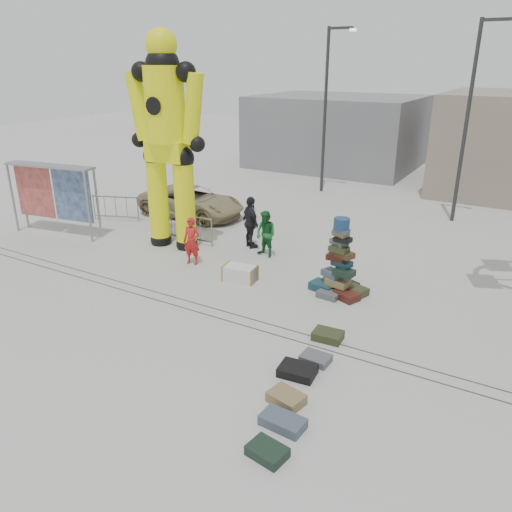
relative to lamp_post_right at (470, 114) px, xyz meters
The scene contains 23 objects.
ground 14.09m from the lamp_post_right, 103.39° to the right, with size 90.00×90.00×0.00m, color #9E9E99.
track_line_near 13.54m from the lamp_post_right, 104.01° to the right, with size 40.00×0.04×0.01m, color #47443F.
track_line_far 13.18m from the lamp_post_right, 104.46° to the right, with size 40.00×0.04×0.01m, color #47443F.
building_left 13.00m from the lamp_post_right, 135.30° to the left, with size 10.00×8.00×4.40m, color gray.
lamp_post_right is the anchor object (origin of this frame).
lamp_post_left 7.28m from the lamp_post_right, 164.05° to the left, with size 1.41×0.25×8.00m.
suitcase_tower 10.17m from the lamp_post_right, 100.38° to the right, with size 1.77×1.48×2.34m.
crash_test_dummy 12.08m from the lamp_post_right, 134.87° to the right, with size 3.08×1.35×7.72m.
banner_scaffold 16.75m from the lamp_post_right, 143.77° to the right, with size 3.89×1.26×2.78m.
steamer_trunk 11.83m from the lamp_post_right, 115.13° to the right, with size 1.02×0.59×0.48m, color silver.
row_case_0 12.74m from the lamp_post_right, 94.39° to the right, with size 0.73×0.53×0.21m, color #323C1E.
row_case_1 13.74m from the lamp_post_right, 93.39° to the right, with size 0.66×0.50×0.17m, color #57595F.
row_case_2 14.39m from the lamp_post_right, 93.80° to the right, with size 0.80×0.59×0.21m, color black.
row_case_3 15.31m from the lamp_post_right, 92.67° to the right, with size 0.71×0.52×0.22m, color olive.
row_case_4 15.93m from the lamp_post_right, 91.58° to the right, with size 0.85×0.48×0.21m, color #465564.
row_case_5 16.72m from the lamp_post_right, 91.07° to the right, with size 0.68×0.49×0.19m, color #192D21.
barricade_dummy_a 15.15m from the lamp_post_right, 150.03° to the right, with size 2.00×0.10×1.10m, color gray, non-canonical shape.
barricade_dummy_b 12.96m from the lamp_post_right, 140.95° to the right, with size 2.00×0.10×1.10m, color gray, non-canonical shape.
barricade_dummy_c 12.11m from the lamp_post_right, 135.90° to the right, with size 2.00×0.10×1.10m, color gray, non-canonical shape.
pedestrian_red 12.37m from the lamp_post_right, 125.35° to the right, with size 0.59×0.39×1.63m, color red.
pedestrian_green 9.94m from the lamp_post_right, 122.93° to the right, with size 0.80×0.62×1.64m, color #175C25.
pedestrian_black 10.01m from the lamp_post_right, 129.33° to the right, with size 1.13×0.47×1.93m, color black.
parked_suv 12.08m from the lamp_post_right, 153.36° to the right, with size 2.21×4.80×1.33m, color tan.
Camera 1 is at (6.08, -9.17, 6.49)m, focal length 35.00 mm.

